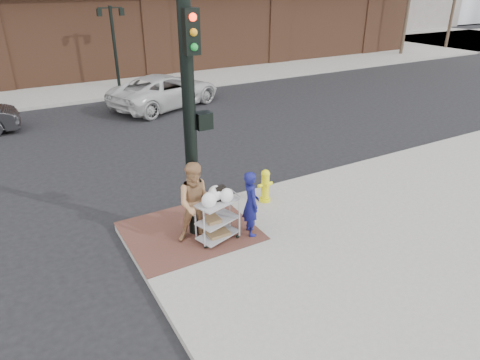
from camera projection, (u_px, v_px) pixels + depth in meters
ground at (232, 248)px, 9.27m from camera, size 220.00×220.00×0.00m
sidewalk_far at (184, 41)px, 40.01m from camera, size 65.00×36.00×0.15m
brick_curb_ramp at (189, 231)px, 9.64m from camera, size 2.80×2.40×0.01m
lamp_post at (114, 38)px, 21.63m from camera, size 1.32×0.22×4.00m
traffic_signal_pole at (191, 116)px, 8.46m from camera, size 0.61×0.51×5.00m
woman_blue at (251, 204)px, 9.24m from camera, size 0.48×0.62×1.50m
pedestrian_tan at (197, 203)px, 8.96m from camera, size 1.05×0.93×1.79m
minivan_white at (166, 91)px, 19.37m from camera, size 5.82×4.19×1.47m
utility_cart at (217, 217)px, 9.10m from camera, size 1.00×0.73×1.24m
fire_hydrant at (265, 185)px, 10.77m from camera, size 0.41×0.29×0.87m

